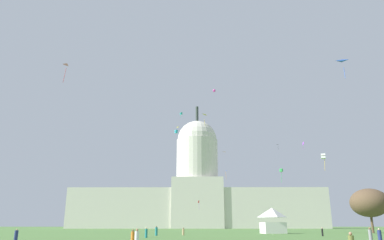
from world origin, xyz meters
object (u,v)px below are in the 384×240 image
object	(u,v)px
capitol_building	(197,195)
kite_violet_mid	(303,144)
person_navy_lawn_far_right	(16,235)
kite_green_low	(281,170)
kite_white_low	(323,156)
person_teal_edge_west	(156,231)
person_grey_near_tree_west	(371,236)
kite_orange_mid	(224,152)
kite_cyan_mid	(176,131)
person_black_mid_left	(322,232)
kite_pink_high	(67,67)
kite_black_high	(278,146)
kite_yellow_mid	(179,128)
person_white_front_right	(137,239)
person_orange_mid_right	(133,237)
kite_turquoise_high	(181,114)
kite_red_low	(199,203)
person_teal_edge_east	(146,233)
event_tent	(273,220)
kite_blue_mid_b	(226,172)
kite_blue_mid	(342,64)
kite_magenta_high	(214,91)
person_tan_near_tree_east	(183,232)
person_navy_front_center	(380,236)
tree_east_near	(369,203)

from	to	relation	value
capitol_building	kite_violet_mid	bearing A→B (deg)	-64.34
person_navy_lawn_far_right	kite_green_low	world-z (taller)	kite_green_low
kite_white_low	person_teal_edge_west	bearing A→B (deg)	25.49
person_grey_near_tree_west	kite_orange_mid	size ratio (longest dim) A/B	1.04
kite_violet_mid	kite_cyan_mid	xyz separation A→B (m)	(-46.34, -23.80, -1.19)
person_black_mid_left	kite_pink_high	world-z (taller)	kite_pink_high
kite_black_high	kite_yellow_mid	distance (m)	80.88
person_grey_near_tree_west	kite_white_low	bearing A→B (deg)	168.56
person_teal_edge_west	kite_orange_mid	xyz separation A→B (m)	(19.81, 82.86, 31.55)
person_white_front_right	kite_violet_mid	bearing A→B (deg)	-93.00
person_orange_mid_right	person_black_mid_left	world-z (taller)	person_black_mid_left
person_grey_near_tree_west	kite_turquoise_high	world-z (taller)	kite_turquoise_high
kite_orange_mid	kite_red_low	world-z (taller)	kite_orange_mid
kite_pink_high	kite_red_low	xyz separation A→B (m)	(29.75, 118.13, -22.27)
person_orange_mid_right	person_teal_edge_west	distance (m)	28.38
person_navy_lawn_far_right	person_teal_edge_east	distance (m)	18.97
event_tent	kite_white_low	xyz separation A→B (m)	(9.24, -12.32, 13.19)
kite_cyan_mid	kite_blue_mid_b	xyz separation A→B (m)	(20.21, 61.69, -4.05)
person_teal_edge_west	kite_blue_mid	xyz separation A→B (m)	(32.85, -15.04, 27.73)
person_teal_edge_west	person_orange_mid_right	bearing A→B (deg)	-10.94
person_orange_mid_right	person_grey_near_tree_west	bearing A→B (deg)	-104.49
kite_blue_mid_b	person_grey_near_tree_west	bearing A→B (deg)	-27.34
person_navy_lawn_far_right	kite_pink_high	size ratio (longest dim) A/B	0.34
kite_magenta_high	kite_orange_mid	bearing A→B (deg)	-62.45
person_teal_edge_east	kite_blue_mid	world-z (taller)	kite_blue_mid
kite_cyan_mid	person_black_mid_left	bearing A→B (deg)	96.72
person_orange_mid_right	person_grey_near_tree_west	distance (m)	26.32
person_grey_near_tree_west	kite_blue_mid	size ratio (longest dim) A/B	0.57
person_tan_near_tree_east	kite_green_low	world-z (taller)	kite_green_low
person_black_mid_left	person_grey_near_tree_west	bearing A→B (deg)	137.79
person_teal_edge_west	kite_blue_mid_b	world-z (taller)	kite_blue_mid_b
kite_white_low	person_orange_mid_right	bearing A→B (deg)	61.03
kite_cyan_mid	person_orange_mid_right	bearing A→B (deg)	59.55
kite_orange_mid	kite_magenta_high	xyz separation A→B (m)	(-4.84, -21.69, 20.48)
kite_orange_mid	person_orange_mid_right	bearing A→B (deg)	52.82
person_white_front_right	person_navy_front_center	bearing A→B (deg)	-137.24
kite_yellow_mid	kite_pink_high	bearing A→B (deg)	111.11
tree_east_near	event_tent	bearing A→B (deg)	-169.06
kite_green_low	kite_white_low	bearing A→B (deg)	-135.49
person_tan_near_tree_east	kite_blue_mid_b	distance (m)	100.79
kite_cyan_mid	event_tent	bearing A→B (deg)	112.60
event_tent	kite_blue_mid_b	bearing A→B (deg)	85.27
person_black_mid_left	kite_magenta_high	size ratio (longest dim) A/B	1.53
person_teal_edge_east	kite_magenta_high	distance (m)	91.05
event_tent	kite_black_high	bearing A→B (deg)	67.55
capitol_building	kite_black_high	distance (m)	63.63
person_orange_mid_right	kite_yellow_mid	bearing A→B (deg)	-10.91
person_tan_near_tree_east	kite_turquoise_high	distance (m)	91.46
kite_magenta_high	capitol_building	bearing A→B (deg)	-45.34
person_orange_mid_right	person_teal_edge_east	size ratio (longest dim) A/B	0.92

